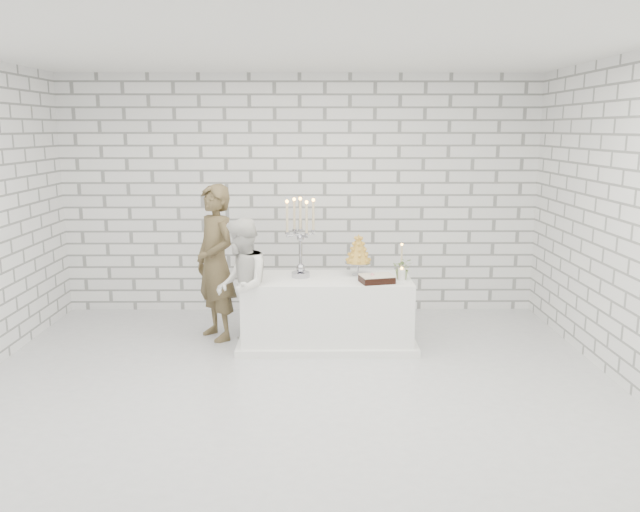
{
  "coord_description": "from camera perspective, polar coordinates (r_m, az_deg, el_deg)",
  "views": [
    {
      "loc": [
        0.19,
        -5.54,
        2.33
      ],
      "look_at": [
        0.24,
        0.82,
        1.05
      ],
      "focal_mm": 35.7,
      "sensor_mm": 36.0,
      "label": 1
    }
  ],
  "objects": [
    {
      "name": "ground",
      "position": [
        6.01,
        -2.26,
        -11.43
      ],
      "size": [
        6.0,
        5.0,
        0.01
      ],
      "primitive_type": "cube",
      "color": "silver",
      "rests_on": "ground"
    },
    {
      "name": "ceiling",
      "position": [
        5.59,
        -2.51,
        18.25
      ],
      "size": [
        6.0,
        5.0,
        0.01
      ],
      "primitive_type": "cube",
      "color": "white",
      "rests_on": "ground"
    },
    {
      "name": "wall_back",
      "position": [
        8.09,
        -1.79,
        5.47
      ],
      "size": [
        6.0,
        0.01,
        3.0
      ],
      "primitive_type": "cube",
      "color": "white",
      "rests_on": "ground"
    },
    {
      "name": "wall_front",
      "position": [
        3.16,
        -3.9,
        -3.89
      ],
      "size": [
        6.0,
        0.01,
        3.0
      ],
      "primitive_type": "cube",
      "color": "white",
      "rests_on": "ground"
    },
    {
      "name": "wall_right",
      "position": [
        6.27,
        26.23,
        2.59
      ],
      "size": [
        0.01,
        5.0,
        3.0
      ],
      "primitive_type": "cube",
      "color": "white",
      "rests_on": "ground"
    },
    {
      "name": "cake_table",
      "position": [
        6.95,
        0.62,
        -4.98
      ],
      "size": [
        1.8,
        0.8,
        0.75
      ],
      "primitive_type": "cube",
      "color": "white",
      "rests_on": "ground"
    },
    {
      "name": "groom",
      "position": [
        7.14,
        -9.33,
        -0.59
      ],
      "size": [
        0.72,
        0.76,
        1.74
      ],
      "primitive_type": "imported",
      "rotation": [
        0.0,
        0.0,
        -0.92
      ],
      "color": "brown",
      "rests_on": "ground"
    },
    {
      "name": "bride",
      "position": [
        6.67,
        -7.03,
        -2.72
      ],
      "size": [
        0.59,
        0.73,
        1.43
      ],
      "primitive_type": "imported",
      "rotation": [
        0.0,
        0.0,
        -1.5
      ],
      "color": "white",
      "rests_on": "ground"
    },
    {
      "name": "candelabra",
      "position": [
        6.8,
        -1.76,
        1.67
      ],
      "size": [
        0.45,
        0.45,
        0.87
      ],
      "primitive_type": null,
      "rotation": [
        0.0,
        0.0,
        -0.32
      ],
      "color": "#A0A0AA",
      "rests_on": "cake_table"
    },
    {
      "name": "croquembouche",
      "position": [
        6.95,
        3.45,
        0.13
      ],
      "size": [
        0.37,
        0.37,
        0.46
      ],
      "primitive_type": null,
      "rotation": [
        0.0,
        0.0,
        0.33
      ],
      "color": "#AE7B20",
      "rests_on": "cake_table"
    },
    {
      "name": "chocolate_cake",
      "position": [
        6.66,
        5.11,
        -2.04
      ],
      "size": [
        0.38,
        0.31,
        0.08
      ],
      "primitive_type": "cube",
      "rotation": [
        0.0,
        0.0,
        0.24
      ],
      "color": "black",
      "rests_on": "cake_table"
    },
    {
      "name": "pillar_candle",
      "position": [
        6.79,
        7.32,
        -1.67
      ],
      "size": [
        0.09,
        0.09,
        0.12
      ],
      "primitive_type": "cylinder",
      "rotation": [
        0.0,
        0.0,
        -0.19
      ],
      "color": "white",
      "rests_on": "cake_table"
    },
    {
      "name": "extra_taper",
      "position": [
        7.06,
        7.32,
        -0.33
      ],
      "size": [
        0.07,
        0.07,
        0.32
      ],
      "primitive_type": "cylinder",
      "rotation": [
        0.0,
        0.0,
        -0.19
      ],
      "color": "beige",
      "rests_on": "cake_table"
    },
    {
      "name": "flowers",
      "position": [
        6.82,
        7.43,
        -1.11
      ],
      "size": [
        0.24,
        0.21,
        0.24
      ],
      "primitive_type": "imported",
      "rotation": [
        0.0,
        0.0,
        -0.15
      ],
      "color": "#608146",
      "rests_on": "cake_table"
    }
  ]
}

